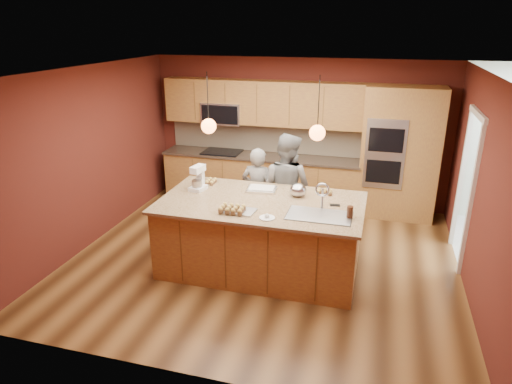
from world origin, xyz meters
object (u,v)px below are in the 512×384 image
(person_right, at_px, (286,188))
(mixing_bowl, at_px, (298,190))
(stand_mixer, at_px, (198,180))
(island, at_px, (262,235))
(person_left, at_px, (258,193))

(person_right, bearing_deg, mixing_bowl, 133.17)
(stand_mixer, bearing_deg, person_right, 46.11)
(person_right, relative_size, stand_mixer, 4.82)
(mixing_bowl, bearing_deg, stand_mixer, -175.35)
(island, relative_size, mixing_bowl, 11.88)
(stand_mixer, distance_m, mixing_bowl, 1.44)
(island, relative_size, stand_mixer, 7.66)
(island, bearing_deg, person_left, 108.39)
(person_left, distance_m, stand_mixer, 1.13)
(island, height_order, stand_mixer, island)
(person_left, xyz_separation_m, mixing_bowl, (0.77, -0.70, 0.37))
(island, relative_size, person_left, 1.87)
(island, xyz_separation_m, person_right, (0.12, 1.02, 0.35))
(person_right, bearing_deg, person_left, 19.15)
(island, bearing_deg, mixing_bowl, 37.29)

